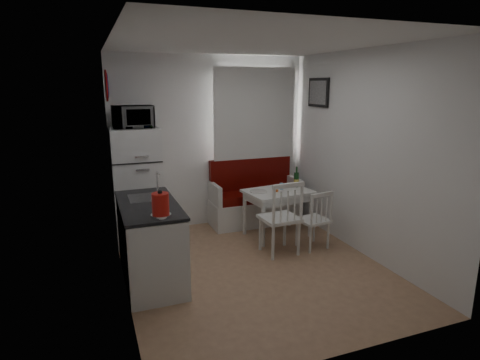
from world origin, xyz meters
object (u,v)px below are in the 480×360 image
object	(u,v)px
microwave	(133,117)
kettle	(160,204)
bench	(254,202)
wine_bottle	(296,177)
chair_right	(316,214)
fridge	(137,186)
kitchen_counter	(150,241)
chair_left	(283,211)
dining_table	(278,196)

from	to	relation	value
microwave	kettle	distance (m)	1.87
bench	kettle	size ratio (longest dim) A/B	5.33
bench	microwave	size ratio (longest dim) A/B	2.70
microwave	wine_bottle	bearing A→B (deg)	-9.57
chair_right	fridge	xyz separation A→B (m)	(-2.16, 1.18, 0.30)
fridge	kettle	size ratio (longest dim) A/B	6.01
kitchen_counter	chair_right	distance (m)	2.19
chair_right	bench	bearing A→B (deg)	95.47
chair_right	microwave	xyz separation A→B (m)	(-2.16, 1.13, 1.25)
chair_left	dining_table	bearing A→B (deg)	66.38
kitchen_counter	kettle	xyz separation A→B (m)	(0.05, -0.54, 0.58)
bench	kettle	bearing A→B (deg)	-133.43
bench	wine_bottle	bearing A→B (deg)	-50.92
chair_left	kitchen_counter	bearing A→B (deg)	178.20
chair_left	microwave	xyz separation A→B (m)	(-1.66, 1.15, 1.14)
bench	kettle	xyz separation A→B (m)	(-1.79, -1.89, 0.70)
kitchen_counter	dining_table	world-z (taller)	kitchen_counter
dining_table	chair_right	distance (m)	0.71
bench	chair_left	distance (m)	1.35
wine_bottle	chair_left	bearing A→B (deg)	-127.87
bench	chair_left	world-z (taller)	bench
chair_right	dining_table	bearing A→B (deg)	101.65
kitchen_counter	chair_right	xyz separation A→B (m)	(2.18, 0.06, 0.04)
fridge	microwave	distance (m)	0.95
dining_table	kitchen_counter	bearing A→B (deg)	-166.93
chair_right	wine_bottle	xyz separation A→B (m)	(0.10, 0.75, 0.34)
microwave	wine_bottle	distance (m)	2.47
chair_left	microwave	bearing A→B (deg)	142.08
fridge	dining_table	bearing A→B (deg)	-15.52
bench	fridge	world-z (taller)	fridge
fridge	kitchen_counter	bearing A→B (deg)	-90.90
bench	dining_table	size ratio (longest dim) A/B	1.45
chair_right	fridge	size ratio (longest dim) A/B	0.27
chair_left	wine_bottle	size ratio (longest dim) A/B	1.74
dining_table	wine_bottle	distance (m)	0.43
dining_table	microwave	world-z (taller)	microwave
chair_left	fridge	world-z (taller)	fridge
fridge	kettle	xyz separation A→B (m)	(0.03, -1.78, 0.23)
kitchen_counter	dining_table	bearing A→B (deg)	20.23
microwave	kettle	size ratio (longest dim) A/B	1.97
chair_right	wine_bottle	bearing A→B (deg)	73.13
dining_table	chair_left	distance (m)	0.72
kitchen_counter	bench	xyz separation A→B (m)	(1.84, 1.36, -0.12)
chair_left	kettle	bearing A→B (deg)	-163.76
wine_bottle	fridge	bearing A→B (deg)	169.21
chair_right	kettle	size ratio (longest dim) A/B	1.62
kitchen_counter	kettle	bearing A→B (deg)	-84.72
fridge	bench	bearing A→B (deg)	3.55
dining_table	chair_right	world-z (taller)	chair_right
bench	kettle	distance (m)	2.70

